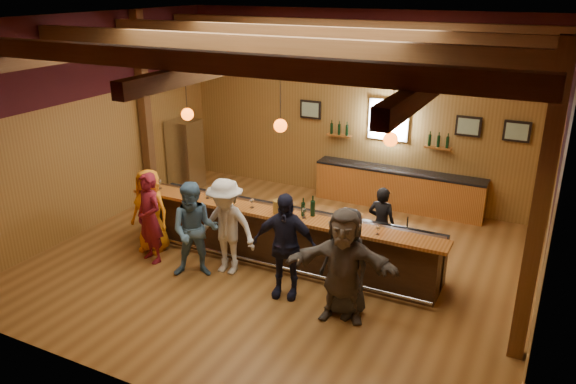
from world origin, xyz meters
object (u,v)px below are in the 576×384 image
at_px(customer_denim, 195,230).
at_px(bartender, 381,224).
at_px(bottle_a, 303,209).
at_px(customer_redvest, 150,218).
at_px(customer_dark, 346,262).
at_px(stainless_fridge, 185,155).
at_px(bar_counter, 285,235).
at_px(customer_navy, 284,246).
at_px(ice_bucket, 279,207).
at_px(customer_orange, 150,211).
at_px(customer_white, 226,227).
at_px(back_bar_cabinet, 398,189).
at_px(customer_brown, 343,266).

height_order(customer_denim, bartender, customer_denim).
xyz_separation_m(customer_denim, bottle_a, (1.67, 1.02, 0.34)).
relative_size(customer_redvest, customer_dark, 0.97).
relative_size(stainless_fridge, customer_redvest, 1.02).
bearing_deg(customer_redvest, stainless_fridge, 134.96).
bearing_deg(customer_denim, bottle_a, 4.50).
xyz_separation_m(bar_counter, stainless_fridge, (-4.12, 2.45, 0.38)).
xyz_separation_m(bar_counter, customer_navy, (0.58, -1.17, 0.41)).
distance_m(bartender, ice_bucket, 2.03).
xyz_separation_m(customer_orange, customer_white, (1.83, -0.10, 0.06)).
xyz_separation_m(bar_counter, back_bar_cabinet, (1.18, 3.57, -0.05)).
distance_m(back_bar_cabinet, customer_denim, 5.40).
bearing_deg(customer_dark, bartender, 110.88).
height_order(back_bar_cabinet, bottle_a, bottle_a).
distance_m(customer_redvest, bottle_a, 2.94).
relative_size(customer_redvest, customer_brown, 0.94).
xyz_separation_m(customer_orange, customer_brown, (4.29, -0.60, 0.10)).
relative_size(customer_redvest, customer_white, 0.97).
distance_m(customer_orange, bottle_a, 3.13).
xyz_separation_m(back_bar_cabinet, customer_brown, (0.53, -4.98, 0.47)).
height_order(stainless_fridge, customer_dark, customer_dark).
bearing_deg(customer_denim, customer_white, 12.13).
bearing_deg(back_bar_cabinet, customer_brown, -83.88).
relative_size(stainless_fridge, customer_brown, 0.95).
bearing_deg(customer_orange, bar_counter, 15.50).
distance_m(bar_counter, bartender, 1.85).
relative_size(back_bar_cabinet, customer_dark, 2.20).
distance_m(back_bar_cabinet, customer_orange, 5.78).
xyz_separation_m(bar_counter, customer_brown, (1.72, -1.41, 0.42)).
relative_size(back_bar_cabinet, customer_navy, 2.14).
bearing_deg(customer_redvest, bottle_a, 36.52).
bearing_deg(bartender, customer_dark, 95.02).
bearing_deg(customer_white, customer_orange, 174.63).
bearing_deg(customer_white, bartender, 34.17).
distance_m(customer_orange, customer_white, 1.83).
relative_size(customer_white, customer_dark, 1.00).
xyz_separation_m(bar_counter, bottle_a, (0.49, -0.25, 0.72)).
bearing_deg(bartender, customer_denim, 40.24).
xyz_separation_m(customer_redvest, customer_dark, (3.97, -0.03, 0.02)).
bearing_deg(bottle_a, customer_navy, -84.46).
bearing_deg(bottle_a, customer_orange, -169.58).
relative_size(bar_counter, customer_navy, 3.37).
xyz_separation_m(customer_white, customer_navy, (1.32, -0.25, 0.02)).
bearing_deg(customer_navy, customer_dark, -13.41).
height_order(customer_white, bottle_a, customer_white).
distance_m(bar_counter, bottle_a, 0.91).
bearing_deg(ice_bucket, bartender, 36.20).
height_order(customer_brown, bottle_a, customer_brown).
distance_m(back_bar_cabinet, bartender, 2.79).
xyz_separation_m(stainless_fridge, customer_dark, (5.80, -3.65, 0.01)).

